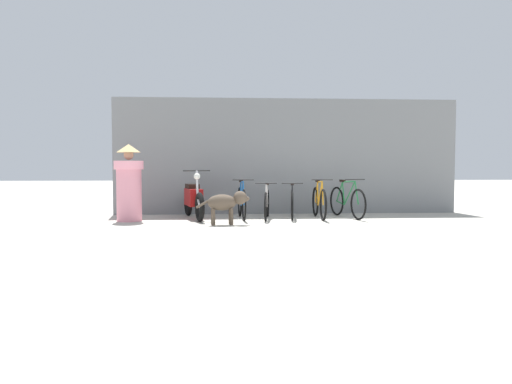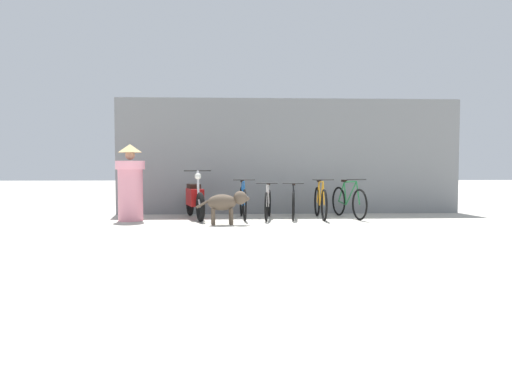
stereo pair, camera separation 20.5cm
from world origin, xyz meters
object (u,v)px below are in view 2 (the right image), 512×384
(bicycle_1, at_px, (268,204))
(bicycle_0, at_px, (243,202))
(bicycle_3, at_px, (320,202))
(motorcycle, at_px, (195,199))
(stray_dog, at_px, (227,202))
(person_in_robes, at_px, (130,182))
(bicycle_2, at_px, (293,203))
(bicycle_4, at_px, (349,202))

(bicycle_1, bearing_deg, bicycle_0, -90.51)
(bicycle_3, xyz_separation_m, motorcycle, (-2.76, 0.11, 0.07))
(bicycle_1, relative_size, stray_dog, 1.50)
(motorcycle, bearing_deg, stray_dog, 17.03)
(motorcycle, distance_m, person_in_robes, 1.42)
(bicycle_2, bearing_deg, motorcycle, -82.82)
(bicycle_1, bearing_deg, bicycle_3, 99.10)
(bicycle_4, xyz_separation_m, motorcycle, (-3.42, 0.01, 0.07))
(bicycle_3, xyz_separation_m, stray_dog, (-2.05, -1.05, 0.08))
(motorcycle, xyz_separation_m, person_in_robes, (-1.33, -0.35, 0.38))
(motorcycle, relative_size, stray_dog, 1.76)
(bicycle_0, bearing_deg, bicycle_2, 88.83)
(bicycle_2, distance_m, motorcycle, 2.18)
(bicycle_1, height_order, bicycle_4, bicycle_4)
(bicycle_1, distance_m, bicycle_4, 1.82)
(bicycle_4, bearing_deg, bicycle_3, -93.91)
(bicycle_1, bearing_deg, person_in_robes, -78.03)
(bicycle_0, bearing_deg, stray_dog, -20.46)
(bicycle_2, bearing_deg, bicycle_4, 98.16)
(bicycle_2, relative_size, bicycle_4, 0.96)
(bicycle_1, height_order, stray_dog, bicycle_1)
(bicycle_0, height_order, bicycle_4, bicycle_0)
(bicycle_4, height_order, person_in_robes, person_in_robes)
(bicycle_0, relative_size, bicycle_1, 1.03)
(stray_dog, relative_size, person_in_robes, 0.66)
(bicycle_4, distance_m, person_in_robes, 4.78)
(bicycle_2, height_order, bicycle_3, bicycle_3)
(bicycle_0, bearing_deg, bicycle_4, 88.07)
(bicycle_3, bearing_deg, person_in_robes, -85.56)
(motorcycle, height_order, stray_dog, motorcycle)
(person_in_robes, bearing_deg, bicycle_4, 160.09)
(bicycle_4, bearing_deg, bicycle_2, -102.31)
(bicycle_0, bearing_deg, bicycle_1, 78.57)
(motorcycle, height_order, person_in_robes, person_in_robes)
(bicycle_0, bearing_deg, person_in_robes, -86.10)
(bicycle_1, height_order, bicycle_3, bicycle_3)
(bicycle_2, height_order, stray_dog, bicycle_2)
(motorcycle, bearing_deg, bicycle_3, 73.33)
(bicycle_2, xyz_separation_m, bicycle_3, (0.59, -0.09, 0.03))
(bicycle_2, xyz_separation_m, person_in_robes, (-3.50, -0.33, 0.48))
(bicycle_3, height_order, motorcycle, motorcycle)
(bicycle_1, relative_size, bicycle_2, 0.99)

